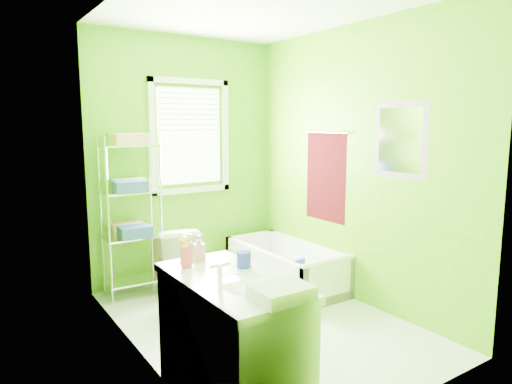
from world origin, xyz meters
TOP-DOWN VIEW (x-y plane):
  - ground at (0.00, 0.00)m, footprint 2.90×2.90m
  - room_envelope at (0.00, 0.00)m, footprint 2.14×2.94m
  - window at (0.05, 1.42)m, footprint 0.92×0.05m
  - door at (-1.04, -1.00)m, footprint 0.09×0.80m
  - right_wall_decor at (1.04, -0.02)m, footprint 0.04×1.48m
  - bathtub at (0.73, 0.58)m, footprint 0.65×1.38m
  - toilet at (-0.32, 1.02)m, footprint 0.54×0.76m
  - vanity at (-0.79, -0.86)m, footprint 0.54×1.07m
  - wire_shelf_unit at (-0.68, 1.23)m, footprint 0.55×0.44m

SIDE VIEW (x-z plane):
  - ground at x=0.00m, z-range 0.00..0.00m
  - bathtub at x=0.73m, z-range -0.08..0.37m
  - toilet at x=-0.32m, z-range 0.00..0.70m
  - vanity at x=-0.79m, z-range -0.08..0.93m
  - wire_shelf_unit at x=-0.68m, z-range 0.17..1.77m
  - door at x=-1.04m, z-range 0.00..2.00m
  - right_wall_decor at x=1.04m, z-range 0.74..1.91m
  - room_envelope at x=0.00m, z-range 0.24..2.86m
  - window at x=0.05m, z-range 1.00..2.22m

